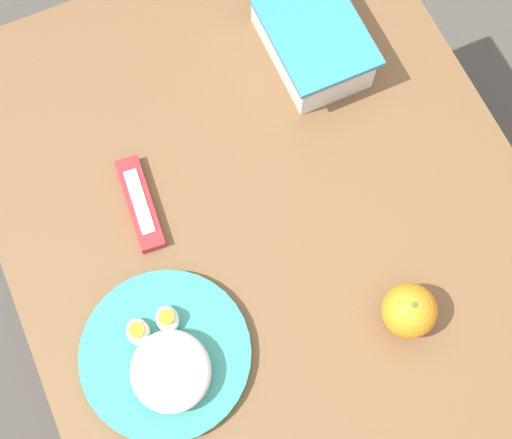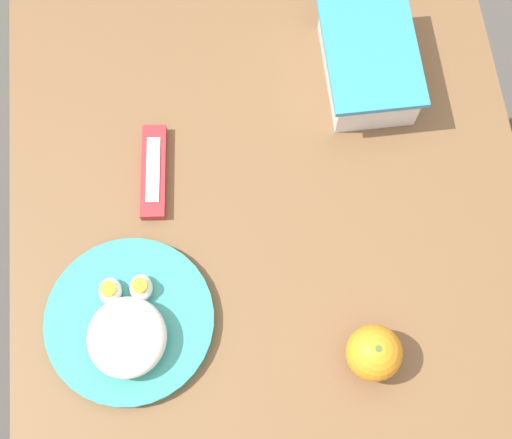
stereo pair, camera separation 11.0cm
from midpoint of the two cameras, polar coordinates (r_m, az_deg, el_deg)
ground_plane at (r=1.80m, az=2.79°, el=-9.40°), size 10.00×10.00×0.00m
table at (r=1.22m, az=4.09°, el=-4.79°), size 1.15×0.83×0.70m
food_container at (r=1.23m, az=11.48°, el=11.78°), size 0.22×0.15×0.08m
orange_fruit at (r=1.06m, az=12.39°, el=-10.83°), size 0.08×0.08×0.08m
rice_plate at (r=1.07m, az=-7.30°, el=-8.83°), size 0.26×0.26×0.07m
candy_bar at (r=1.15m, az=-5.52°, el=3.44°), size 0.16×0.05×0.02m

